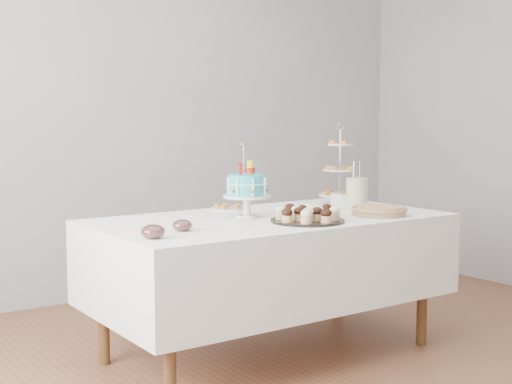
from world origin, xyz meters
TOP-DOWN VIEW (x-y plane):
  - floor at (0.00, 0.00)m, footprint 5.00×5.00m
  - walls at (0.00, 0.00)m, footprint 5.04×4.04m
  - table at (0.00, 0.30)m, footprint 1.92×1.02m
  - birthday_cake at (-0.11, 0.36)m, footprint 0.26×0.26m
  - cupcake_tray at (0.05, 0.03)m, footprint 0.39×0.39m
  - pie at (0.53, 0.00)m, footprint 0.31×0.31m
  - tiered_stand at (0.70, 0.52)m, footprint 0.26×0.26m
  - plate_stack at (0.70, 0.46)m, footprint 0.20×0.20m
  - pastry_plate at (-0.02, 0.69)m, footprint 0.22×0.22m
  - jam_bowl_a at (-0.84, 0.03)m, footprint 0.11×0.11m
  - jam_bowl_b at (-0.63, 0.15)m, footprint 0.10×0.10m
  - utensil_pitcher at (0.62, 0.28)m, footprint 0.13×0.13m

SIDE VIEW (x-z plane):
  - floor at x=0.00m, z-range 0.00..0.00m
  - table at x=0.00m, z-range 0.16..0.93m
  - pastry_plate at x=-0.02m, z-range 0.77..0.80m
  - jam_bowl_b at x=-0.63m, z-range 0.77..0.83m
  - pie at x=0.53m, z-range 0.77..0.82m
  - jam_bowl_a at x=-0.84m, z-range 0.77..0.83m
  - plate_stack at x=0.70m, z-range 0.77..0.85m
  - cupcake_tray at x=0.05m, z-range 0.77..0.86m
  - utensil_pitcher at x=0.62m, z-range 0.73..1.01m
  - birthday_cake at x=-0.11m, z-range 0.68..1.08m
  - tiered_stand at x=0.70m, z-range 0.73..1.23m
  - walls at x=0.00m, z-range 0.00..2.70m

